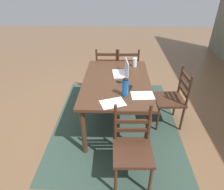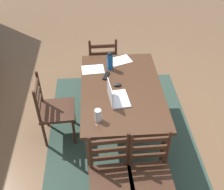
% 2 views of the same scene
% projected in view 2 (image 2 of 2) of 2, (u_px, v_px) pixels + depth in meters
% --- Properties ---
extents(ground_plane, '(14.00, 14.00, 0.00)m').
position_uv_depth(ground_plane, '(120.00, 131.00, 3.90)').
color(ground_plane, brown).
extents(area_rug, '(2.57, 1.99, 0.01)m').
position_uv_depth(area_rug, '(120.00, 131.00, 3.90)').
color(area_rug, '#2D4238').
rests_on(area_rug, ground).
extents(dining_table, '(1.54, 1.00, 0.78)m').
position_uv_depth(dining_table, '(122.00, 94.00, 3.46)').
color(dining_table, '#422819').
rests_on(dining_table, ground).
extents(chair_far_head, '(0.46, 0.46, 0.95)m').
position_uv_depth(chair_far_head, '(54.00, 110.00, 3.55)').
color(chair_far_head, '#3D2316').
rests_on(chair_far_head, ground).
extents(chair_left_near, '(0.45, 0.45, 0.95)m').
position_uv_depth(chair_left_near, '(150.00, 177.00, 2.80)').
color(chair_left_near, '#3D2316').
rests_on(chair_left_near, ground).
extents(chair_right_far, '(0.45, 0.45, 0.95)m').
position_uv_depth(chair_right_far, '(103.00, 62.00, 4.39)').
color(chair_right_far, '#3D2316').
rests_on(chair_right_far, ground).
extents(chair_left_far, '(0.47, 0.47, 0.95)m').
position_uv_depth(chair_left_far, '(111.00, 179.00, 2.78)').
color(chair_left_far, '#3D2316').
rests_on(chair_left_far, ground).
extents(laptop, '(0.34, 0.26, 0.23)m').
position_uv_depth(laptop, '(115.00, 96.00, 3.19)').
color(laptop, silver).
rests_on(laptop, dining_table).
extents(water_bottle, '(0.08, 0.08, 0.26)m').
position_uv_depth(water_bottle, '(110.00, 60.00, 3.62)').
color(water_bottle, '#145199').
rests_on(water_bottle, dining_table).
extents(drinking_glass, '(0.07, 0.07, 0.15)m').
position_uv_depth(drinking_glass, '(98.00, 115.00, 2.93)').
color(drinking_glass, silver).
rests_on(drinking_glass, dining_table).
extents(computer_mouse, '(0.07, 0.10, 0.03)m').
position_uv_depth(computer_mouse, '(117.00, 85.00, 3.42)').
color(computer_mouse, black).
rests_on(computer_mouse, dining_table).
extents(tv_remote, '(0.17, 0.10, 0.02)m').
position_uv_depth(tv_remote, '(106.00, 76.00, 3.57)').
color(tv_remote, black).
rests_on(tv_remote, dining_table).
extents(paper_stack_left, '(0.30, 0.35, 0.00)m').
position_uv_depth(paper_stack_left, '(120.00, 60.00, 3.86)').
color(paper_stack_left, white).
rests_on(paper_stack_left, dining_table).
extents(paper_stack_right, '(0.23, 0.31, 0.00)m').
position_uv_depth(paper_stack_right, '(93.00, 69.00, 3.70)').
color(paper_stack_right, white).
rests_on(paper_stack_right, dining_table).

